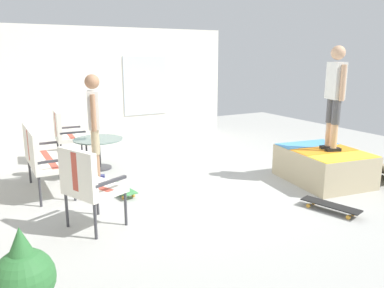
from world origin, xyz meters
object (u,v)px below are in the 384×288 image
Objects in this scene: skate_ramp at (325,165)px; skateboard_spare at (331,206)px; patio_chair_near_house at (65,132)px; patio_chair_by_wall at (87,181)px; potted_plant at (25,286)px; patio_table at (99,147)px; skateboard_by_bench at (119,188)px; person_watching at (94,119)px; patio_bench at (41,154)px; person_skater at (335,91)px.

skate_ramp is 2.41× the size of skateboard_spare.
patio_chair_near_house is 1.24× the size of skateboard_spare.
patio_chair_by_wall reaches higher than potted_plant.
patio_table reaches higher than skateboard_by_bench.
skate_ramp is at bearing -120.18° from person_watching.
skate_ramp is 1.59× the size of patio_bench.
potted_plant is at bearing 169.86° from patio_bench.
person_watching is at bearing 8.30° from skateboard_by_bench.
potted_plant is at bearing 99.03° from skateboard_spare.
patio_table is (0.84, -1.12, -0.21)m from patio_bench.
patio_bench is at bearing 59.32° from skateboard_by_bench.
patio_bench reaches higher than skateboard_by_bench.
patio_bench is 1.23× the size of patio_chair_near_house.
patio_chair_by_wall is 1.24× the size of skateboard_spare.
skate_ramp is at bearing -129.67° from patio_table.
person_skater reaches higher than patio_bench.
patio_table is 4.23m from person_skater.
patio_chair_near_house is (1.60, -0.67, -0.00)m from patio_bench.
patio_chair_near_house is at bearing 8.80° from skateboard_by_bench.
skateboard_by_bench is (1.17, 3.24, -1.44)m from person_skater.
patio_chair_by_wall is 1.37m from skateboard_by_bench.
person_skater is at bearing -129.84° from patio_table.
skateboard_spare is at bearing -148.67° from patio_chair_near_house.
person_skater reaches higher than person_watching.
patio_chair_by_wall is at bearing -27.65° from potted_plant.
patio_chair_near_house reaches higher than skateboard_spare.
patio_bench is at bearing 9.94° from patio_chair_by_wall.
person_watching is 2.15× the size of skateboard_spare.
person_watching is at bearing -22.97° from potted_plant.
person_watching is at bearing -77.28° from patio_bench.
person_watching is 1.26m from skateboard_by_bench.
potted_plant is (-1.67, 0.88, -0.15)m from patio_chair_by_wall.
person_watching reaches higher than potted_plant.
patio_bench is 1.53× the size of skateboard_by_bench.
patio_chair_by_wall is 1.11× the size of potted_plant.
patio_table is 0.54× the size of person_skater.
person_skater is at bearing -112.66° from patio_bench.
person_skater is at bearing -109.92° from skateboard_by_bench.
potted_plant is (-1.58, 4.80, 0.19)m from skate_ramp.
skateboard_by_bench is at bearing 175.88° from patio_table.
patio_chair_near_house and patio_chair_by_wall have the same top height.
skate_ramp is at bearing -91.42° from patio_chair_by_wall.
skateboard_spare is at bearing 135.84° from skate_ramp.
patio_chair_by_wall is at bearing 161.42° from patio_table.
potted_plant is at bearing 165.55° from patio_chair_near_house.
patio_chair_by_wall is at bearing 87.91° from person_skater.
person_watching is (-1.39, -0.22, 0.43)m from patio_chair_near_house.
patio_chair_near_house is at bearing -22.82° from patio_bench.
patio_bench is 0.75× the size of person_skater.
skateboard_by_bench is 3.08m from skateboard_spare.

